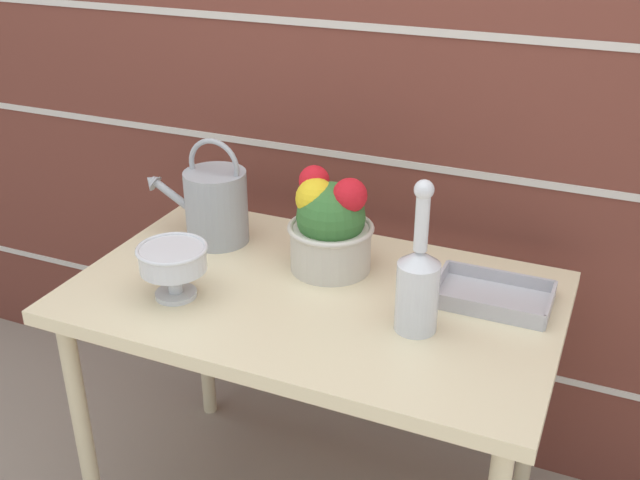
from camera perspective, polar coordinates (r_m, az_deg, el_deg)
The scene contains 7 objects.
brick_wall at distance 2.08m, azimuth 5.08°, elevation 11.07°, with size 3.60×0.08×2.20m.
patio_table at distance 1.83m, azimuth -0.44°, elevation -5.95°, with size 1.15×0.70×0.74m.
watering_can at distance 2.01m, azimuth -7.99°, elevation 2.71°, with size 0.31×0.17×0.29m.
crystal_pedestal_bowl at distance 1.76m, azimuth -11.14°, elevation -1.60°, with size 0.17×0.17×0.13m.
flower_planter at distance 1.84m, azimuth 0.76°, elevation 1.15°, with size 0.22×0.22×0.26m.
glass_decanter at distance 1.61m, azimuth 7.47°, elevation -3.25°, with size 0.09×0.09×0.35m.
wire_tray at distance 1.79m, azimuth 13.01°, elevation -4.26°, with size 0.27×0.17×0.04m.
Camera 1 is at (0.63, -1.42, 1.64)m, focal length 42.00 mm.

